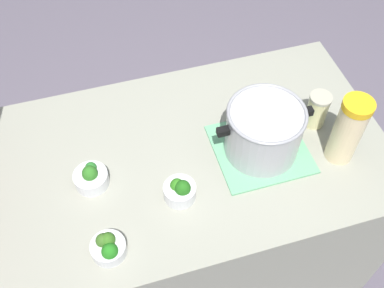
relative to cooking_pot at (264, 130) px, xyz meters
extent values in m
plane|color=slate|center=(0.23, -0.05, -0.99)|extent=(8.00, 8.00, 0.00)
cube|color=gray|center=(0.23, -0.05, -0.55)|extent=(1.34, 0.80, 0.89)
cube|color=#6CB685|center=(0.00, 0.00, -0.10)|extent=(0.31, 0.29, 0.01)
cylinder|color=#B7B7BC|center=(0.00, 0.00, -0.01)|extent=(0.25, 0.25, 0.18)
torus|color=#99999E|center=(0.00, 0.00, 0.08)|extent=(0.25, 0.25, 0.01)
cube|color=black|center=(-0.14, 0.00, 0.04)|extent=(0.04, 0.02, 0.02)
cube|color=black|center=(0.14, 0.00, 0.04)|extent=(0.04, 0.02, 0.02)
cylinder|color=beige|center=(-0.24, 0.09, 0.01)|extent=(0.09, 0.09, 0.23)
cylinder|color=yellow|center=(-0.24, 0.09, 0.14)|extent=(0.10, 0.10, 0.02)
ellipsoid|color=yellow|center=(-0.23, 0.09, 0.03)|extent=(0.04, 0.04, 0.01)
cylinder|color=beige|center=(-0.23, -0.06, -0.04)|extent=(0.07, 0.07, 0.12)
cylinder|color=#B2AD99|center=(-0.23, -0.06, 0.02)|extent=(0.08, 0.08, 0.01)
cylinder|color=silver|center=(0.57, -0.03, -0.08)|extent=(0.11, 0.11, 0.05)
ellipsoid|color=#2B792C|center=(0.56, -0.05, -0.06)|extent=(0.04, 0.04, 0.04)
ellipsoid|color=#2D7932|center=(0.57, -0.03, -0.06)|extent=(0.04, 0.04, 0.05)
ellipsoid|color=#2E7322|center=(0.57, -0.03, -0.05)|extent=(0.05, 0.05, 0.06)
cylinder|color=silver|center=(0.56, 0.22, -0.08)|extent=(0.10, 0.10, 0.04)
ellipsoid|color=#376B20|center=(0.56, 0.21, -0.06)|extent=(0.04, 0.04, 0.05)
ellipsoid|color=#3A6623|center=(0.57, 0.20, -0.06)|extent=(0.04, 0.04, 0.05)
ellipsoid|color=#23791D|center=(0.56, 0.24, -0.06)|extent=(0.05, 0.05, 0.06)
cylinder|color=silver|center=(0.31, 0.10, -0.08)|extent=(0.10, 0.10, 0.05)
ellipsoid|color=#366D1D|center=(0.31, 0.10, -0.06)|extent=(0.04, 0.04, 0.04)
ellipsoid|color=#236719|center=(0.30, 0.11, -0.05)|extent=(0.05, 0.05, 0.06)
ellipsoid|color=#317D1E|center=(0.32, 0.09, -0.06)|extent=(0.04, 0.04, 0.05)
camera|label=1|loc=(0.49, 0.83, 1.15)|focal=43.08mm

